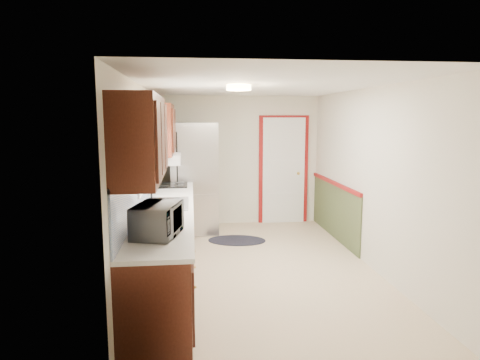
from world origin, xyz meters
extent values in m
cube|color=#CBB38F|center=(0.00, 0.00, 0.00)|extent=(3.20, 5.20, 0.12)
cube|color=white|center=(0.00, 0.00, 2.40)|extent=(3.20, 5.20, 0.12)
cube|color=beige|center=(0.00, 2.50, 1.20)|extent=(3.20, 0.10, 2.40)
cube|color=beige|center=(0.00, -2.50, 1.20)|extent=(3.20, 0.10, 2.40)
cube|color=beige|center=(-1.50, 0.00, 1.20)|extent=(0.10, 5.20, 2.40)
cube|color=beige|center=(1.50, 0.00, 1.20)|extent=(0.10, 5.20, 2.40)
cube|color=#3A160D|center=(-1.20, -0.30, 0.45)|extent=(0.60, 4.00, 0.90)
cube|color=silver|center=(-1.19, -0.30, 0.92)|extent=(0.63, 4.00, 0.04)
cube|color=#527EC9|center=(-1.49, -0.30, 1.22)|extent=(0.02, 4.00, 0.55)
cube|color=#3A160D|center=(-1.32, -1.60, 1.83)|extent=(0.35, 1.40, 0.75)
cube|color=#3A160D|center=(-1.32, 1.10, 1.83)|extent=(0.35, 1.20, 0.75)
cube|color=white|center=(-1.49, -0.20, 1.62)|extent=(0.02, 1.00, 0.90)
cube|color=orange|center=(-1.44, -0.20, 1.97)|extent=(0.05, 1.12, 0.24)
cube|color=#B7B7BC|center=(-1.19, -0.20, 0.95)|extent=(0.52, 0.82, 0.02)
cube|color=white|center=(-1.27, 1.15, 1.38)|extent=(0.45, 0.60, 0.15)
cube|color=maroon|center=(0.85, 2.47, 1.00)|extent=(0.94, 0.05, 2.08)
cube|color=white|center=(0.85, 2.44, 1.00)|extent=(0.80, 0.04, 2.00)
cube|color=#44512D|center=(1.49, 1.35, 0.45)|extent=(0.02, 2.30, 0.90)
cube|color=maroon|center=(1.48, 1.35, 0.92)|extent=(0.04, 2.30, 0.06)
cylinder|color=#FFD88C|center=(-0.30, -0.20, 2.36)|extent=(0.30, 0.30, 0.06)
imported|color=white|center=(-1.20, -1.62, 1.12)|extent=(0.41, 0.59, 0.36)
cube|color=#B7B7BC|center=(-0.85, 1.97, 0.96)|extent=(0.84, 0.79, 1.92)
cylinder|color=black|center=(-1.12, 1.56, 0.86)|extent=(0.02, 0.02, 1.34)
ellipsoid|color=black|center=(-0.17, 1.30, 0.01)|extent=(1.04, 0.77, 0.01)
cube|color=black|center=(-1.19, 1.28, 0.95)|extent=(0.47, 0.56, 0.02)
camera|label=1|loc=(-0.88, -5.45, 2.01)|focal=32.00mm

